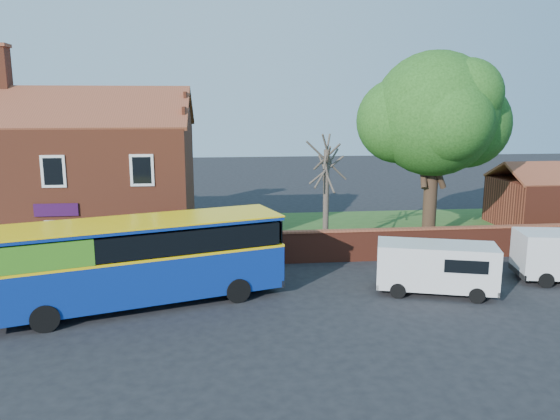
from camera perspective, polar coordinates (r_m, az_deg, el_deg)
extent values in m
plane|color=black|center=(20.03, -7.81, -11.60)|extent=(120.00, 120.00, 0.00)
cube|color=gray|center=(26.53, -22.90, -6.51)|extent=(18.00, 3.50, 0.12)
cube|color=slate|center=(24.94, -24.03, -7.69)|extent=(18.00, 0.15, 0.14)
cube|color=#426B28|center=(34.68, 14.75, -2.02)|extent=(26.00, 12.00, 0.04)
cube|color=brown|center=(31.25, -20.41, 2.26)|extent=(12.00, 8.00, 6.50)
cube|color=brown|center=(29.00, -21.94, 9.96)|extent=(12.30, 4.08, 2.16)
cube|color=brown|center=(32.87, -20.08, 10.14)|extent=(12.30, 4.08, 2.16)
cube|color=brown|center=(31.98, -27.25, 12.99)|extent=(0.90, 0.90, 2.20)
cube|color=black|center=(27.22, -22.62, 3.74)|extent=(1.10, 0.06, 1.50)
cube|color=#4C0F19|center=(27.82, -22.09, -3.42)|extent=(0.95, 0.04, 2.10)
cube|color=silver|center=(27.83, -22.09, -3.31)|extent=(1.20, 0.06, 2.30)
cube|color=#2F0C36|center=(27.46, -22.35, 0.01)|extent=(2.00, 0.06, 0.60)
cube|color=maroon|center=(29.16, 19.01, -3.27)|extent=(22.00, 0.30, 1.50)
cube|color=brown|center=(28.98, 19.11, -1.74)|extent=(22.00, 0.38, 0.10)
cube|color=brown|center=(39.30, 26.72, 3.90)|extent=(8.20, 2.56, 1.24)
cube|color=navy|center=(21.79, -14.33, -6.46)|extent=(11.21, 5.87, 1.73)
cube|color=yellow|center=(21.55, -14.45, -4.26)|extent=(11.24, 5.89, 0.10)
cube|color=black|center=(21.42, -14.51, -2.92)|extent=(10.80, 5.76, 0.87)
cube|color=#469420|center=(21.18, -24.16, -3.72)|extent=(4.36, 3.75, 0.92)
cube|color=navy|center=(21.29, -14.59, -1.40)|extent=(11.21, 5.87, 0.14)
cube|color=yellow|center=(21.27, -14.60, -1.18)|extent=(11.26, 5.92, 0.06)
cylinder|color=black|center=(20.59, -23.37, -10.34)|extent=(1.02, 0.56, 0.98)
cylinder|color=black|center=(23.01, -23.46, -8.10)|extent=(1.02, 0.56, 0.98)
cylinder|color=black|center=(21.65, -4.43, -8.37)|extent=(1.02, 0.56, 0.98)
cylinder|color=black|center=(23.96, -6.48, -6.46)|extent=(1.02, 0.56, 0.98)
cube|color=silver|center=(23.28, 15.98, -5.58)|extent=(5.07, 3.19, 1.80)
cube|color=black|center=(23.50, 21.20, -5.04)|extent=(0.55, 1.56, 0.71)
cube|color=black|center=(23.85, 21.48, -7.55)|extent=(0.65, 1.84, 0.23)
cylinder|color=black|center=(22.60, 12.20, -8.22)|extent=(0.66, 0.39, 0.62)
cylinder|color=black|center=(24.28, 12.11, -6.85)|extent=(0.66, 0.39, 0.62)
cylinder|color=black|center=(22.90, 19.86, -8.39)|extent=(0.66, 0.39, 0.62)
cylinder|color=black|center=(24.56, 19.23, -7.02)|extent=(0.66, 0.39, 0.62)
cylinder|color=black|center=(25.85, 26.01, -6.60)|extent=(0.69, 0.34, 0.66)
cylinder|color=black|center=(27.52, 24.58, -5.44)|extent=(0.69, 0.34, 0.66)
cylinder|color=black|center=(31.95, 15.39, 0.79)|extent=(0.76, 0.76, 4.35)
sphere|color=#367B26|center=(31.47, 15.86, 9.64)|extent=(6.82, 6.82, 6.82)
sphere|color=#367B26|center=(32.62, 18.83, 8.51)|extent=(4.92, 4.92, 4.92)
sphere|color=#367B26|center=(31.39, 12.35, 9.11)|extent=(4.73, 4.73, 4.73)
cylinder|color=#4C4238|center=(28.56, 4.83, 0.96)|extent=(0.31, 0.31, 5.34)
cylinder|color=#4C4238|center=(28.29, 4.89, 4.77)|extent=(0.31, 2.61, 2.10)
cylinder|color=#4C4238|center=(28.31, 4.88, 4.39)|extent=(1.36, 1.92, 1.92)
cylinder|color=#4C4238|center=(28.27, 4.90, 5.15)|extent=(2.19, 1.00, 2.13)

